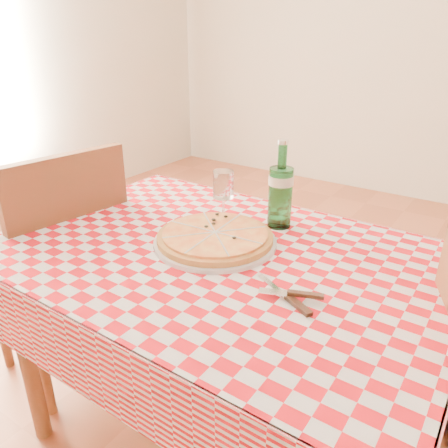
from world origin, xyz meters
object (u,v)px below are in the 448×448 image
object	(u,v)px
dining_table	(218,281)
pizza_plate	(215,236)
wine_glass	(223,197)
water_bottle	(281,184)
chair_far	(63,258)

from	to	relation	value
dining_table	pizza_plate	distance (m)	0.13
dining_table	wine_glass	world-z (taller)	wine_glass
water_bottle	dining_table	bearing A→B (deg)	-102.61
chair_far	wine_glass	distance (m)	0.68
chair_far	wine_glass	xyz separation A→B (m)	(0.56, 0.25, 0.29)
dining_table	chair_far	xyz separation A→B (m)	(-0.67, -0.06, -0.10)
pizza_plate	water_bottle	xyz separation A→B (m)	(0.09, 0.23, 0.12)
dining_table	pizza_plate	xyz separation A→B (m)	(-0.04, 0.04, 0.12)
wine_glass	dining_table	bearing A→B (deg)	-59.50
chair_far	pizza_plate	distance (m)	0.68
water_bottle	wine_glass	size ratio (longest dim) A/B	1.64
chair_far	water_bottle	bearing A→B (deg)	-147.83
chair_far	water_bottle	xyz separation A→B (m)	(0.73, 0.32, 0.34)
dining_table	pizza_plate	bearing A→B (deg)	134.57
pizza_plate	wine_glass	size ratio (longest dim) A/B	2.12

